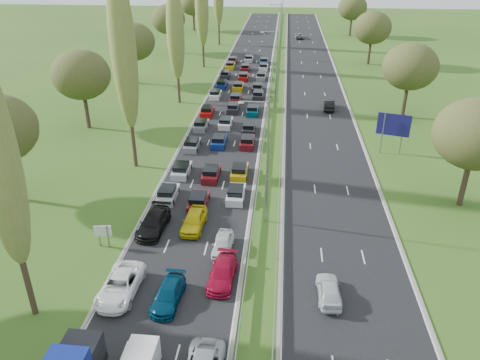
% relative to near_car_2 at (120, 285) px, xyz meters
% --- Properties ---
extents(ground, '(260.00, 260.00, 0.00)m').
position_rel_near_car_2_xyz_m(ground, '(10.48, 48.43, -0.80)').
color(ground, '#30541A').
rests_on(ground, ground).
extents(near_carriageway, '(10.50, 215.00, 0.04)m').
position_rel_near_car_2_xyz_m(near_carriageway, '(3.73, 50.93, -0.80)').
color(near_carriageway, black).
rests_on(near_carriageway, ground).
extents(far_carriageway, '(10.50, 215.00, 0.04)m').
position_rel_near_car_2_xyz_m(far_carriageway, '(17.23, 50.93, -0.80)').
color(far_carriageway, black).
rests_on(far_carriageway, ground).
extents(central_reservation, '(2.36, 215.00, 0.32)m').
position_rel_near_car_2_xyz_m(central_reservation, '(10.48, 50.93, -0.25)').
color(central_reservation, gray).
rests_on(central_reservation, ground).
extents(lamp_columns, '(0.18, 140.18, 12.00)m').
position_rel_near_car_2_xyz_m(lamp_columns, '(10.48, 46.43, 5.20)').
color(lamp_columns, gray).
rests_on(lamp_columns, ground).
extents(poplar_row, '(2.80, 127.80, 22.44)m').
position_rel_near_car_2_xyz_m(poplar_row, '(-5.52, 36.59, 11.58)').
color(poplar_row, '#2D2116').
rests_on(poplar_row, ground).
extents(woodland_left, '(8.00, 166.00, 11.10)m').
position_rel_near_car_2_xyz_m(woodland_left, '(-16.02, 31.05, 6.88)').
color(woodland_left, '#2D2116').
rests_on(woodland_left, ground).
extents(woodland_right, '(8.00, 153.00, 11.10)m').
position_rel_near_car_2_xyz_m(woodland_right, '(29.98, 35.09, 6.88)').
color(woodland_right, '#2D2116').
rests_on(woodland_right, ground).
extents(traffic_queue_fill, '(9.06, 68.93, 0.80)m').
position_rel_near_car_2_xyz_m(traffic_queue_fill, '(3.70, 46.08, -0.36)').
color(traffic_queue_fill, '#B2B7BC').
rests_on(traffic_queue_fill, ground).
extents(near_car_2, '(2.74, 5.68, 1.56)m').
position_rel_near_car_2_xyz_m(near_car_2, '(0.00, 0.00, 0.00)').
color(near_car_2, white).
rests_on(near_car_2, near_carriageway).
extents(near_car_3, '(2.50, 5.50, 1.56)m').
position_rel_near_car_2_xyz_m(near_car_3, '(0.22, 8.93, 0.00)').
color(near_car_3, black).
rests_on(near_car_3, near_carriageway).
extents(near_car_7, '(2.16, 4.67, 1.32)m').
position_rel_near_car_2_xyz_m(near_car_7, '(3.81, -0.54, -0.12)').
color(near_car_7, '#053350').
rests_on(near_car_7, near_carriageway).
extents(near_car_8, '(2.11, 4.79, 1.60)m').
position_rel_near_car_2_xyz_m(near_car_8, '(3.86, 9.66, 0.02)').
color(near_car_8, gold).
rests_on(near_car_8, near_carriageway).
extents(near_car_11, '(2.23, 4.92, 1.40)m').
position_rel_near_car_2_xyz_m(near_car_11, '(7.48, 2.28, -0.08)').
color(near_car_11, '#9F0929').
rests_on(near_car_11, near_carriageway).
extents(near_car_12, '(1.72, 4.07, 1.37)m').
position_rel_near_car_2_xyz_m(near_car_12, '(6.99, 6.28, -0.09)').
color(near_car_12, silver).
rests_on(near_car_12, near_carriageway).
extents(far_car_0, '(1.82, 4.24, 1.43)m').
position_rel_near_car_2_xyz_m(far_car_0, '(15.64, 1.02, -0.07)').
color(far_car_0, silver).
rests_on(far_car_0, far_carriageway).
extents(far_car_1, '(1.88, 4.69, 1.51)m').
position_rel_near_car_2_xyz_m(far_car_1, '(19.03, 46.06, -0.02)').
color(far_car_1, black).
rests_on(far_car_1, far_carriageway).
extents(far_car_2, '(2.52, 5.24, 1.44)m').
position_rel_near_car_2_xyz_m(far_car_2, '(15.48, 108.21, -0.06)').
color(far_car_2, slate).
rests_on(far_car_2, far_carriageway).
extents(info_sign, '(1.50, 0.30, 2.10)m').
position_rel_near_car_2_xyz_m(info_sign, '(-3.42, 5.96, 0.57)').
color(info_sign, gray).
rests_on(info_sign, ground).
extents(direction_sign, '(3.86, 1.23, 5.20)m').
position_rel_near_car_2_xyz_m(direction_sign, '(25.38, 29.12, 2.77)').
color(direction_sign, gray).
rests_on(direction_sign, ground).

